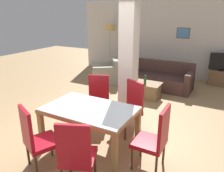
{
  "coord_description": "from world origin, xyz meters",
  "views": [
    {
      "loc": [
        1.94,
        -2.76,
        2.31
      ],
      "look_at": [
        0.0,
        0.8,
        0.92
      ],
      "focal_mm": 35.0,
      "sensor_mm": 36.0,
      "label": 1
    }
  ],
  "objects_px": {
    "floor_lamp": "(110,32)",
    "armchair": "(106,74)",
    "dining_chair_near_left": "(36,137)",
    "bottle": "(145,81)",
    "dining_table": "(90,116)",
    "coffee_table": "(146,90)",
    "sofa": "(158,79)",
    "dining_chair_near_right": "(77,153)",
    "dining_chair_far_right": "(130,106)",
    "tv_stand": "(224,78)",
    "dining_chair_head_right": "(155,137)",
    "dining_chair_far_left": "(98,99)"
  },
  "relations": [
    {
      "from": "dining_chair_far_right",
      "to": "coffee_table",
      "type": "relative_size",
      "value": 1.3
    },
    {
      "from": "dining_chair_head_right",
      "to": "dining_chair_far_right",
      "type": "xyz_separation_m",
      "value": [
        -0.78,
        0.85,
        0.0
      ]
    },
    {
      "from": "dining_table",
      "to": "floor_lamp",
      "type": "relative_size",
      "value": 0.83
    },
    {
      "from": "dining_chair_head_right",
      "to": "dining_chair_near_right",
      "type": "height_order",
      "value": "same"
    },
    {
      "from": "dining_chair_far_right",
      "to": "tv_stand",
      "type": "xyz_separation_m",
      "value": [
        1.51,
        4.09,
        -0.3
      ]
    },
    {
      "from": "coffee_table",
      "to": "dining_table",
      "type": "bearing_deg",
      "value": -90.53
    },
    {
      "from": "sofa",
      "to": "floor_lamp",
      "type": "distance_m",
      "value": 2.87
    },
    {
      "from": "dining_chair_head_right",
      "to": "armchair",
      "type": "relative_size",
      "value": 0.86
    },
    {
      "from": "dining_chair_far_right",
      "to": "bottle",
      "type": "height_order",
      "value": "dining_chair_far_right"
    },
    {
      "from": "dining_chair_near_right",
      "to": "bottle",
      "type": "distance_m",
      "value": 3.51
    },
    {
      "from": "sofa",
      "to": "armchair",
      "type": "height_order",
      "value": "armchair"
    },
    {
      "from": "dining_chair_head_right",
      "to": "dining_chair_far_right",
      "type": "height_order",
      "value": "same"
    },
    {
      "from": "coffee_table",
      "to": "dining_chair_far_left",
      "type": "bearing_deg",
      "value": -102.19
    },
    {
      "from": "dining_table",
      "to": "sofa",
      "type": "distance_m",
      "value": 3.78
    },
    {
      "from": "dining_chair_far_left",
      "to": "dining_chair_near_left",
      "type": "relative_size",
      "value": 1.0
    },
    {
      "from": "sofa",
      "to": "tv_stand",
      "type": "height_order",
      "value": "sofa"
    },
    {
      "from": "dining_chair_far_left",
      "to": "bottle",
      "type": "distance_m",
      "value": 1.8
    },
    {
      "from": "dining_chair_head_right",
      "to": "floor_lamp",
      "type": "relative_size",
      "value": 0.56
    },
    {
      "from": "dining_chair_far_left",
      "to": "dining_chair_far_right",
      "type": "xyz_separation_m",
      "value": [
        0.76,
        -0.03,
        0.0
      ]
    },
    {
      "from": "dining_chair_far_left",
      "to": "coffee_table",
      "type": "bearing_deg",
      "value": -125.52
    },
    {
      "from": "sofa",
      "to": "coffee_table",
      "type": "bearing_deg",
      "value": 88.5
    },
    {
      "from": "dining_chair_far_right",
      "to": "bottle",
      "type": "bearing_deg",
      "value": -54.51
    },
    {
      "from": "bottle",
      "to": "tv_stand",
      "type": "xyz_separation_m",
      "value": [
        1.87,
        2.3,
        -0.27
      ]
    },
    {
      "from": "floor_lamp",
      "to": "coffee_table",
      "type": "bearing_deg",
      "value": -41.78
    },
    {
      "from": "dining_chair_near_left",
      "to": "dining_chair_near_right",
      "type": "bearing_deg",
      "value": 22.46
    },
    {
      "from": "dining_chair_near_right",
      "to": "armchair",
      "type": "relative_size",
      "value": 0.86
    },
    {
      "from": "dining_table",
      "to": "coffee_table",
      "type": "distance_m",
      "value": 2.77
    },
    {
      "from": "tv_stand",
      "to": "coffee_table",
      "type": "bearing_deg",
      "value": -130.52
    },
    {
      "from": "armchair",
      "to": "dining_chair_head_right",
      "type": "bearing_deg",
      "value": -176.42
    },
    {
      "from": "floor_lamp",
      "to": "sofa",
      "type": "bearing_deg",
      "value": -24.1
    },
    {
      "from": "dining_chair_near_left",
      "to": "tv_stand",
      "type": "relative_size",
      "value": 1.12
    },
    {
      "from": "dining_chair_near_left",
      "to": "coffee_table",
      "type": "distance_m",
      "value": 3.63
    },
    {
      "from": "armchair",
      "to": "floor_lamp",
      "type": "distance_m",
      "value": 2.0
    },
    {
      "from": "dining_chair_far_left",
      "to": "dining_chair_far_right",
      "type": "height_order",
      "value": "same"
    },
    {
      "from": "floor_lamp",
      "to": "armchair",
      "type": "bearing_deg",
      "value": -65.3
    },
    {
      "from": "dining_chair_near_left",
      "to": "dining_chair_near_right",
      "type": "relative_size",
      "value": 1.0
    },
    {
      "from": "dining_chair_near_right",
      "to": "coffee_table",
      "type": "height_order",
      "value": "dining_chair_near_right"
    },
    {
      "from": "dining_table",
      "to": "coffee_table",
      "type": "bearing_deg",
      "value": 89.47
    },
    {
      "from": "dining_chair_near_left",
      "to": "dining_chair_far_right",
      "type": "height_order",
      "value": "same"
    },
    {
      "from": "dining_chair_head_right",
      "to": "dining_table",
      "type": "bearing_deg",
      "value": 90.0
    },
    {
      "from": "dining_chair_far_left",
      "to": "dining_chair_near_left",
      "type": "bearing_deg",
      "value": 66.62
    },
    {
      "from": "dining_chair_near_left",
      "to": "bottle",
      "type": "bearing_deg",
      "value": 107.66
    },
    {
      "from": "dining_chair_head_right",
      "to": "coffee_table",
      "type": "bearing_deg",
      "value": 22.41
    },
    {
      "from": "dining_chair_head_right",
      "to": "dining_chair_near_left",
      "type": "distance_m",
      "value": 1.75
    },
    {
      "from": "dining_chair_far_right",
      "to": "armchair",
      "type": "xyz_separation_m",
      "value": [
        -2.02,
        2.57,
        -0.26
      ]
    },
    {
      "from": "dining_chair_near_left",
      "to": "armchair",
      "type": "relative_size",
      "value": 0.86
    },
    {
      "from": "dining_table",
      "to": "bottle",
      "type": "height_order",
      "value": "dining_table"
    },
    {
      "from": "dining_table",
      "to": "coffee_table",
      "type": "xyz_separation_m",
      "value": [
        0.03,
        2.75,
        -0.39
      ]
    },
    {
      "from": "dining_chair_near_right",
      "to": "coffee_table",
      "type": "xyz_separation_m",
      "value": [
        -0.35,
        3.61,
        -0.33
      ]
    },
    {
      "from": "coffee_table",
      "to": "sofa",
      "type": "bearing_deg",
      "value": 88.5
    }
  ]
}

